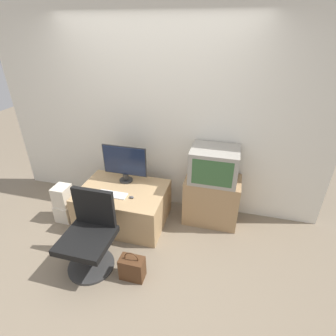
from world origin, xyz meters
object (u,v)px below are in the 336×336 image
crt_tv (214,165)px  cardboard_box_lower (66,211)px  office_chair (90,237)px  handbag (132,268)px  main_monitor (125,163)px  mouse (131,197)px  keyboard (112,194)px

crt_tv → cardboard_box_lower: bearing=-165.8°
office_chair → handbag: (0.49, -0.07, -0.25)m
office_chair → cardboard_box_lower: size_ratio=3.41×
handbag → crt_tv: bearing=60.0°
main_monitor → mouse: (0.22, -0.36, -0.26)m
keyboard → cardboard_box_lower: 0.81m
handbag → office_chair: bearing=171.5°
main_monitor → keyboard: 0.45m
crt_tv → cardboard_box_lower: 2.08m
office_chair → handbag: office_chair is taller
keyboard → crt_tv: (1.18, 0.45, 0.34)m
crt_tv → cardboard_box_lower: crt_tv is taller
mouse → office_chair: 0.67m
main_monitor → handbag: bearing=-65.7°
mouse → crt_tv: bearing=26.5°
crt_tv → main_monitor: bearing=-175.1°
office_chair → keyboard: bearing=92.1°
cardboard_box_lower → handbag: 1.40m
handbag → main_monitor: bearing=114.3°
mouse → handbag: bearing=-69.7°
crt_tv → keyboard: bearing=-159.0°
mouse → keyboard: bearing=178.6°
crt_tv → handbag: bearing=-120.0°
main_monitor → keyboard: size_ratio=1.60×
mouse → cardboard_box_lower: bearing=-178.8°
main_monitor → handbag: 1.32m
main_monitor → crt_tv: (1.14, 0.10, 0.08)m
main_monitor → office_chair: size_ratio=0.69×
crt_tv → handbag: crt_tv is taller
keyboard → cardboard_box_lower: keyboard is taller
keyboard → main_monitor: bearing=83.8°
keyboard → cardboard_box_lower: size_ratio=1.47×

